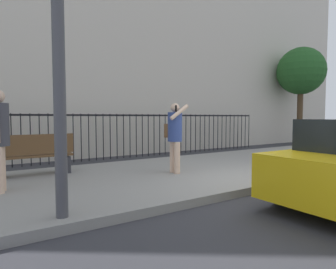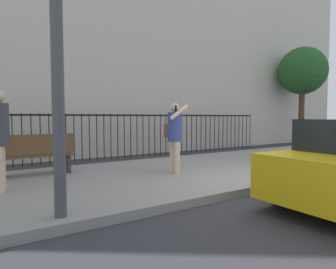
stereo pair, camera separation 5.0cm
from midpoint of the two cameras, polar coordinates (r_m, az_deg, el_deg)
name	(u,v)px [view 1 (the left image)]	position (r m, az deg, el deg)	size (l,w,h in m)	color
ground_plane	(274,190)	(6.34, 20.04, -10.30)	(60.00, 60.00, 0.00)	#333338
sidewalk	(204,170)	(7.81, 6.90, -6.97)	(28.00, 4.40, 0.15)	gray
building_facade	(111,2)	(14.06, -11.36, 24.34)	(28.00, 4.00, 13.02)	beige
iron_fence	(139,130)	(10.78, -5.84, 0.98)	(12.03, 0.04, 1.60)	black
pedestrian_on_phone	(174,133)	(6.87, 1.06, 0.38)	(0.49, 0.67, 1.66)	beige
street_bench	(36,154)	(7.22, -24.86, -3.50)	(1.60, 0.45, 0.95)	brown
street_tree_near	(301,72)	(17.02, 24.77, 11.22)	(2.46, 2.46, 5.14)	#4C3823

